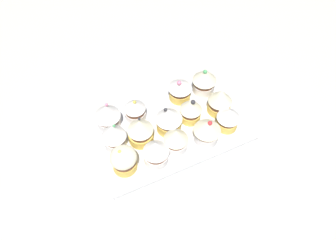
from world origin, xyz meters
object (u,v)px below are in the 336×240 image
cupcake_9 (220,101)px  cupcake_13 (204,80)px  cupcake_10 (107,115)px  cupcake_12 (180,89)px  cupcake_0 (124,160)px  cupcake_11 (135,109)px  cupcake_8 (192,110)px  cupcake_5 (114,135)px  napkin (246,79)px  cupcake_6 (140,130)px  cupcake_7 (168,119)px  baking_tray (168,128)px  cupcake_1 (156,152)px  cupcake_4 (228,118)px  cupcake_2 (176,139)px  cupcake_3 (207,130)px

cupcake_9 → cupcake_13: cupcake_13 is taller
cupcake_10 → cupcake_12: bearing=0.9°
cupcake_0 → cupcake_9: 28.67cm
cupcake_11 → cupcake_8: bearing=-28.9°
cupcake_5 → cupcake_9: 28.09cm
napkin → cupcake_5: bearing=-172.0°
cupcake_6 → cupcake_13: size_ratio=0.99×
napkin → cupcake_11: bearing=179.9°
cupcake_7 → cupcake_12: cupcake_7 is taller
cupcake_0 → cupcake_7: size_ratio=0.86×
cupcake_0 → baking_tray: bearing=23.8°
cupcake_5 → cupcake_12: 21.78cm
cupcake_1 → napkin: 37.12cm
cupcake_4 → cupcake_9: cupcake_9 is taller
napkin → cupcake_13: bearing=177.5°
cupcake_0 → cupcake_8: 20.93cm
cupcake_11 → cupcake_12: size_ratio=0.93×
cupcake_11 → cupcake_13: 20.14cm
cupcake_7 → cupcake_12: size_ratio=1.11×
baking_tray → cupcake_7: bearing=-113.2°
napkin → cupcake_6: bearing=-168.6°
cupcake_8 → cupcake_2: bearing=-141.2°
cupcake_6 → cupcake_7: 7.33cm
cupcake_3 → cupcake_5: 22.14cm
cupcake_1 → cupcake_4: (20.05, 1.40, -0.30)cm
baking_tray → cupcake_6: (-7.55, -0.63, 4.58)cm
baking_tray → napkin: size_ratio=2.74×
cupcake_1 → cupcake_8: (12.79, 7.04, 0.02)cm
cupcake_4 → cupcake_11: (-19.73, 12.54, -0.36)cm
cupcake_1 → cupcake_13: cupcake_13 is taller
cupcake_8 → cupcake_13: bearing=44.2°
baking_tray → cupcake_6: size_ratio=4.72×
cupcake_12 → cupcake_7: bearing=-132.0°
cupcake_8 → cupcake_12: cupcake_8 is taller
cupcake_4 → napkin: cupcake_4 is taller
cupcake_3 → cupcake_5: (-20.74, 7.74, 0.29)cm
cupcake_0 → cupcake_13: size_ratio=0.84×
cupcake_4 → cupcake_10: (-26.74, 13.14, 0.21)cm
napkin → cupcake_12: bearing=177.3°
cupcake_0 → cupcake_11: 14.74cm
cupcake_0 → cupcake_9: bearing=11.0°
cupcake_2 → cupcake_11: cupcake_2 is taller
cupcake_8 → cupcake_13: size_ratio=0.97×
cupcake_8 → napkin: 22.89cm
cupcake_6 → cupcake_8: size_ratio=1.02×
cupcake_4 → cupcake_10: 29.80cm
cupcake_4 → napkin: bearing=41.6°
cupcake_4 → cupcake_13: cupcake_13 is taller
cupcake_3 → cupcake_11: size_ratio=1.15×
cupcake_11 → cupcake_13: bearing=1.5°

